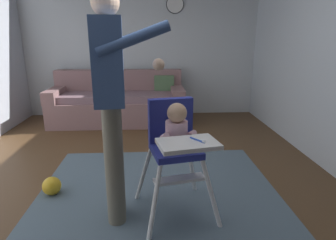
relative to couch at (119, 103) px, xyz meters
name	(u,v)px	position (x,y,z in m)	size (l,w,h in m)	color
ground	(134,200)	(0.39, -2.42, -0.38)	(5.74, 7.42, 0.10)	#523821
wall_far	(141,38)	(0.39, 0.52, 1.05)	(4.94, 0.06, 2.76)	silver
area_rug	(159,204)	(0.62, -2.58, -0.33)	(2.23, 2.36, 0.01)	#4E606D
couch	(119,103)	(0.00, 0.00, 0.00)	(2.20, 0.86, 0.86)	#876363
high_chair	(176,138)	(0.75, -2.68, 0.32)	(0.71, 0.81, 0.94)	white
adult_standing	(112,99)	(0.28, -2.73, 0.65)	(0.54, 0.50, 1.72)	#6F6A59
toy_ball	(52,186)	(-0.36, -2.35, -0.25)	(0.17, 0.17, 0.17)	gold
wall_clock	(175,4)	(0.99, 0.48, 1.62)	(0.31, 0.04, 0.31)	white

